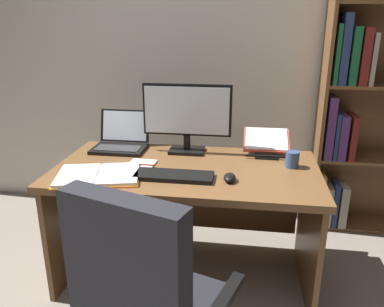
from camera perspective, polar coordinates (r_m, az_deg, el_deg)
The scene contains 12 objects.
wall_back at distance 3.09m, azimuth 1.53°, elevation 17.25°, with size 5.69×0.12×2.85m, color beige.
desk at distance 2.36m, azimuth -0.52°, elevation -5.88°, with size 1.51×0.80×0.73m.
bookshelf at distance 3.01m, azimuth 24.88°, elevation 8.66°, with size 0.90×0.28×2.18m.
monitor at distance 2.41m, azimuth -0.84°, elevation 5.37°, with size 0.56×0.16×0.43m.
laptop at distance 2.56m, azimuth -10.49°, elevation 1.84°, with size 0.33×0.30×0.23m.
keyboard at distance 2.06m, azimuth -2.79°, elevation -3.32°, with size 0.42×0.15×0.02m, color black.
computer_mouse at distance 2.02m, azimuth 5.60°, elevation -3.57°, with size 0.06×0.10×0.04m, color black.
reading_stand_with_book at distance 2.48m, azimuth 10.97°, elevation 1.64°, with size 0.29×0.27×0.13m.
open_binder at distance 2.12m, azimuth -13.72°, elevation -3.14°, with size 0.50×0.41×0.02m.
notepad at distance 2.23m, azimuth -7.70°, elevation -1.84°, with size 0.15×0.21×0.01m, color silver.
pen at distance 2.22m, azimuth -7.22°, elevation -1.65°, with size 0.01×0.01×0.14m, color maroon.
coffee_mug at distance 2.27m, azimuth 14.63°, elevation -0.84°, with size 0.08×0.08×0.09m, color #334C7A.
Camera 1 is at (0.37, -0.99, 1.52)m, focal length 35.98 mm.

